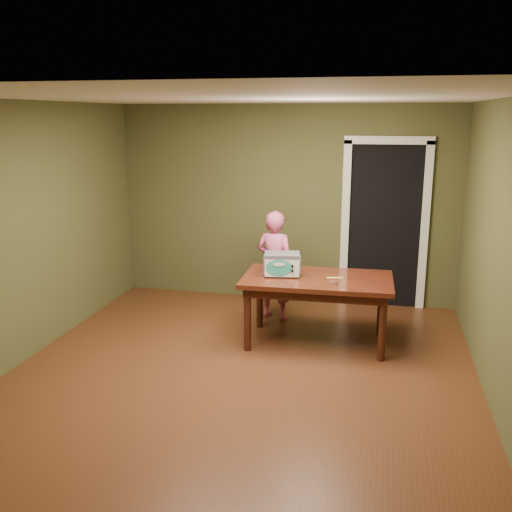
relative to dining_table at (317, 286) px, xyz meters
name	(u,v)px	position (x,y,z in m)	size (l,w,h in m)	color
floor	(240,376)	(-0.61, -0.99, -0.65)	(5.00, 5.00, 0.00)	#4E2C16
room_shell	(239,201)	(-0.61, -0.99, 1.06)	(4.52, 5.02, 2.61)	#474D29
doorway	(384,222)	(0.69, 1.79, 0.41)	(1.10, 0.66, 2.25)	black
dining_table	(317,286)	(0.00, 0.00, 0.00)	(1.62, 0.94, 0.75)	#3A130D
toy_oven	(282,263)	(-0.39, 0.00, 0.23)	(0.44, 0.33, 0.25)	#4C4F54
baking_pan	(334,282)	(0.19, -0.19, 0.11)	(0.10, 0.10, 0.02)	silver
spatula	(335,278)	(0.19, 0.01, 0.10)	(0.18, 0.03, 0.01)	#FFEB6E
child	(275,265)	(-0.59, 0.68, 0.02)	(0.49, 0.32, 1.35)	#CC5484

